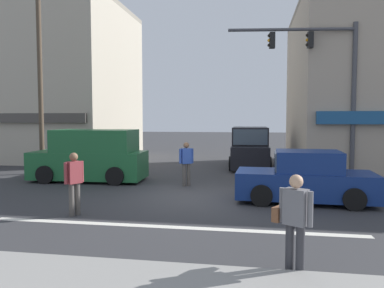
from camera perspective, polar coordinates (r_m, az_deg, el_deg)
name	(u,v)px	position (r m, az deg, el deg)	size (l,w,h in m)	color
ground_plane	(194,197)	(12.39, 0.28, -8.04)	(120.00, 120.00, 0.00)	#333335
lane_marking_stripe	(170,227)	(9.05, -3.36, -12.51)	(9.00, 0.24, 0.01)	silver
building_left_block	(34,83)	(27.02, -22.89, 8.53)	(12.06, 9.03, 9.80)	#B7AD99
utility_pole_near_left	(40,75)	(18.85, -22.15, 9.71)	(1.40, 0.22, 8.84)	brown
utility_pole_far_right	(374,88)	(21.82, 25.93, 7.72)	(1.40, 0.22, 8.04)	brown
traffic_light_mast	(328,76)	(15.41, 20.05, 9.66)	(4.86, 0.70, 6.20)	#47474C
sedan_parked_curbside	(305,179)	(12.00, 16.84, -5.15)	(4.16, 2.00, 1.58)	navy
van_crossing_rightbound	(91,157)	(15.93, -15.14, -1.86)	(4.67, 2.17, 2.11)	#1E6033
van_approaching_near	(250,148)	(19.93, 8.82, -0.65)	(2.11, 4.63, 2.11)	black
pedestrian_foreground_with_bag	(294,219)	(6.33, 15.31, -10.93)	(0.63, 0.54, 1.67)	#333338
pedestrian_mid_crossing	(186,161)	(14.19, -0.87, -2.64)	(0.51, 0.37, 1.67)	#4C4742
pedestrian_far_side	(74,180)	(10.35, -17.52, -5.24)	(0.37, 0.50, 1.67)	#4C4742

